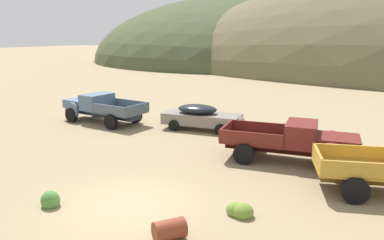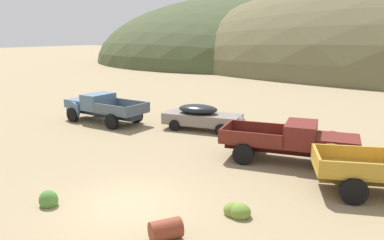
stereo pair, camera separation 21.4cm
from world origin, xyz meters
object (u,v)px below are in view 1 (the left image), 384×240
(truck_chalk_blue, at_px, (98,107))
(car_primer_gray, at_px, (204,117))
(truck_oxblood, at_px, (298,141))
(oil_drum_by_truck, at_px, (169,230))

(truck_chalk_blue, height_order, car_primer_gray, truck_chalk_blue)
(truck_chalk_blue, distance_m, car_primer_gray, 7.41)
(truck_chalk_blue, height_order, truck_oxblood, same)
(truck_oxblood, relative_size, oil_drum_by_truck, 5.77)
(car_primer_gray, bearing_deg, truck_oxblood, -34.31)
(car_primer_gray, xyz_separation_m, oil_drum_by_truck, (4.85, -11.81, -0.52))
(truck_chalk_blue, xyz_separation_m, truck_oxblood, (13.77, -1.92, 0.01))
(car_primer_gray, height_order, oil_drum_by_truck, car_primer_gray)
(truck_chalk_blue, relative_size, oil_drum_by_truck, 5.71)
(truck_oxblood, bearing_deg, oil_drum_by_truck, -109.11)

